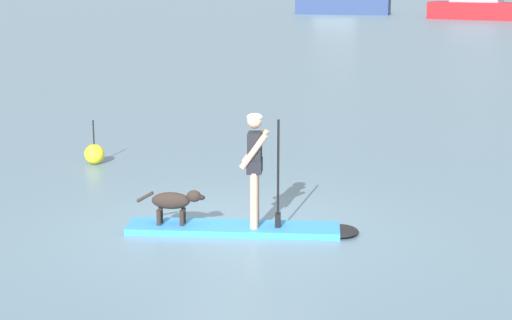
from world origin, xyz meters
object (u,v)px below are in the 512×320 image
at_px(person_paddler, 256,161).
at_px(marker_buoy, 94,154).
at_px(dog, 174,201).
at_px(moored_boat_starboard, 482,4).
at_px(paddleboard, 248,229).
at_px(moored_boat_center, 341,0).

height_order(person_paddler, marker_buoy, person_paddler).
distance_m(person_paddler, dog, 1.39).
distance_m(person_paddler, moored_boat_starboard, 61.21).
height_order(moored_boat_starboard, marker_buoy, moored_boat_starboard).
bearing_deg(marker_buoy, paddleboard, -35.08).
height_order(person_paddler, moored_boat_starboard, moored_boat_starboard).
height_order(paddleboard, person_paddler, person_paddler).
height_order(dog, moored_boat_center, moored_boat_center).
relative_size(moored_boat_starboard, marker_buoy, 10.25).
height_order(paddleboard, moored_boat_center, moored_boat_center).
distance_m(paddleboard, person_paddler, 1.05).
relative_size(dog, moored_boat_center, 0.12).
height_order(dog, moored_boat_starboard, moored_boat_starboard).
height_order(person_paddler, dog, person_paddler).
xyz_separation_m(paddleboard, moored_boat_center, (-15.52, 66.17, 1.25)).
bearing_deg(person_paddler, marker_buoy, 145.80).
xyz_separation_m(dog, moored_boat_center, (-14.43, 66.48, 0.84)).
bearing_deg(paddleboard, moored_boat_starboard, 92.07).
relative_size(paddleboard, moored_boat_center, 0.40).
distance_m(moored_boat_center, moored_boat_starboard, 14.21).
xyz_separation_m(moored_boat_center, moored_boat_starboard, (13.31, -4.97, -0.04)).
bearing_deg(person_paddler, moored_boat_starboard, 92.17).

